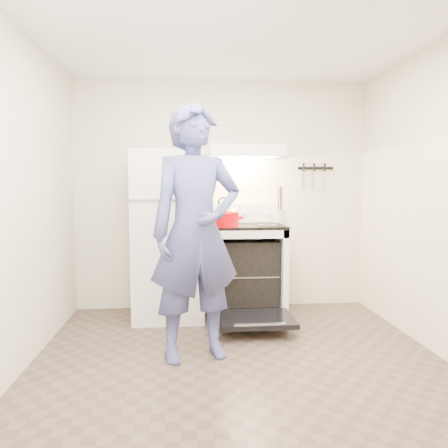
{
  "coord_description": "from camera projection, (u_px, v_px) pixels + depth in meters",
  "views": [
    {
      "loc": [
        -0.41,
        -3.02,
        1.36
      ],
      "look_at": [
        -0.05,
        1.0,
        1.0
      ],
      "focal_mm": 35.0,
      "sensor_mm": 36.0,
      "label": 1
    }
  ],
  "objects": [
    {
      "name": "floor",
      "position": [
        243.0,
        374.0,
        3.15
      ],
      "size": [
        3.6,
        3.6,
        0.0
      ],
      "primitive_type": "plane",
      "color": "#4D3E35",
      "rests_on": "ground"
    },
    {
      "name": "back_wall",
      "position": [
        222.0,
        195.0,
        4.83
      ],
      "size": [
        3.2,
        0.02,
        2.5
      ],
      "primitive_type": "cube",
      "color": "beige",
      "rests_on": "ground"
    },
    {
      "name": "refrigerator",
      "position": [
        169.0,
        235.0,
        4.46
      ],
      "size": [
        0.7,
        0.7,
        1.7
      ],
      "primitive_type": "cube",
      "color": "white",
      "rests_on": "floor"
    },
    {
      "name": "stove_body",
      "position": [
        246.0,
        271.0,
        4.59
      ],
      "size": [
        0.76,
        0.65,
        0.92
      ],
      "primitive_type": "cube",
      "color": "white",
      "rests_on": "floor"
    },
    {
      "name": "cooktop",
      "position": [
        247.0,
        226.0,
        4.55
      ],
      "size": [
        0.76,
        0.65,
        0.03
      ],
      "primitive_type": "cube",
      "color": "black",
      "rests_on": "stove_body"
    },
    {
      "name": "backsplash",
      "position": [
        243.0,
        213.0,
        4.82
      ],
      "size": [
        0.76,
        0.07,
        0.2
      ],
      "primitive_type": "cube",
      "color": "white",
      "rests_on": "cooktop"
    },
    {
      "name": "oven_door",
      "position": [
        255.0,
        319.0,
        4.03
      ],
      "size": [
        0.7,
        0.54,
        0.04
      ],
      "primitive_type": "cube",
      "color": "black",
      "rests_on": "floor"
    },
    {
      "name": "oven_rack",
      "position": [
        246.0,
        273.0,
        4.59
      ],
      "size": [
        0.6,
        0.52,
        0.01
      ],
      "primitive_type": "cube",
      "color": "slate",
      "rests_on": "stove_body"
    },
    {
      "name": "range_hood",
      "position": [
        246.0,
        152.0,
        4.56
      ],
      "size": [
        0.76,
        0.5,
        0.12
      ],
      "primitive_type": "cube",
      "color": "white",
      "rests_on": "back_wall"
    },
    {
      "name": "knife_strip",
      "position": [
        315.0,
        168.0,
        4.88
      ],
      "size": [
        0.4,
        0.02,
        0.03
      ],
      "primitive_type": "cube",
      "color": "black",
      "rests_on": "back_wall"
    },
    {
      "name": "pizza_stone",
      "position": [
        240.0,
        270.0,
        4.66
      ],
      "size": [
        0.31,
        0.31,
        0.02
      ],
      "primitive_type": "cylinder",
      "color": "#7E6046",
      "rests_on": "oven_rack"
    },
    {
      "name": "tea_kettle",
      "position": [
        224.0,
        210.0,
        4.72
      ],
      "size": [
        0.23,
        0.19,
        0.28
      ],
      "primitive_type": null,
      "color": "#B5B5BA",
      "rests_on": "cooktop"
    },
    {
      "name": "utensil_jar",
      "position": [
        280.0,
        216.0,
        4.42
      ],
      "size": [
        0.11,
        0.11,
        0.13
      ],
      "primitive_type": "cylinder",
      "rotation": [
        0.0,
        0.0,
        -0.3
      ],
      "color": "silver",
      "rests_on": "cooktop"
    },
    {
      "name": "person",
      "position": [
        196.0,
        233.0,
        3.38
      ],
      "size": [
        0.82,
        0.65,
        1.98
      ],
      "primitive_type": "imported",
      "rotation": [
        0.0,
        0.0,
        0.27
      ],
      "color": "navy",
      "rests_on": "floor"
    },
    {
      "name": "dutch_oven",
      "position": [
        224.0,
        220.0,
        3.78
      ],
      "size": [
        0.32,
        0.25,
        0.22
      ],
      "primitive_type": null,
      "color": "#E80006",
      "rests_on": "person"
    }
  ]
}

